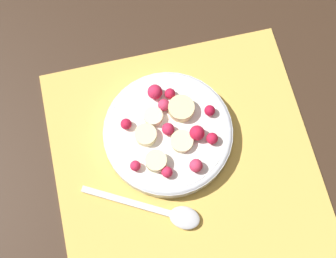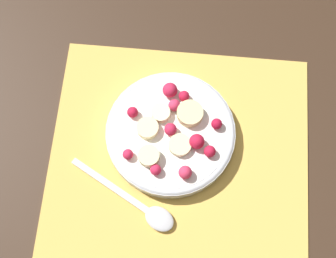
# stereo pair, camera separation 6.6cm
# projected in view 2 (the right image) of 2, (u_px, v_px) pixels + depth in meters

# --- Properties ---
(ground_plane) EXTENTS (3.00, 3.00, 0.00)m
(ground_plane) POSITION_uv_depth(u_px,v_px,m) (176.00, 165.00, 0.68)
(ground_plane) COLOR #382619
(placemat) EXTENTS (0.37, 0.36, 0.01)m
(placemat) POSITION_uv_depth(u_px,v_px,m) (176.00, 164.00, 0.68)
(placemat) COLOR #E0B251
(placemat) RESTS_ON ground_plane
(fruit_bowl) EXTENTS (0.19, 0.19, 0.04)m
(fruit_bowl) POSITION_uv_depth(u_px,v_px,m) (168.00, 132.00, 0.67)
(fruit_bowl) COLOR silver
(fruit_bowl) RESTS_ON placemat
(spoon) EXTENTS (0.16, 0.10, 0.01)m
(spoon) POSITION_uv_depth(u_px,v_px,m) (141.00, 208.00, 0.65)
(spoon) COLOR silver
(spoon) RESTS_ON placemat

